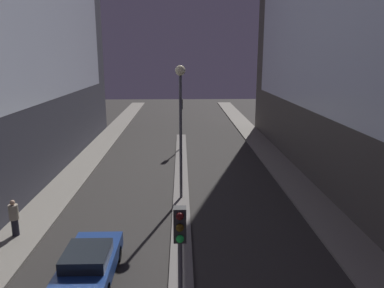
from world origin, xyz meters
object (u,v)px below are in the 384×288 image
traffic_light_near (180,251)px  pedestrian_on_left_sidewalk (14,217)px  street_lamp (180,106)px  car_left_lane (89,263)px  traffic_light_mid (181,112)px

traffic_light_near → pedestrian_on_left_sidewalk: size_ratio=2.57×
street_lamp → car_left_lane: bearing=-113.1°
traffic_light_mid → street_lamp: 11.84m
traffic_light_near → car_left_lane: bearing=130.8°
traffic_light_mid → car_left_lane: (-3.38, -19.60, -2.64)m
traffic_light_mid → pedestrian_on_left_sidewalk: 17.98m
traffic_light_mid → pedestrian_on_left_sidewalk: (-7.57, -16.13, -2.34)m
pedestrian_on_left_sidewalk → street_lamp: bearing=30.6°
traffic_light_near → traffic_light_mid: same height
car_left_lane → traffic_light_near: bearing=-49.2°
street_lamp → pedestrian_on_left_sidewalk: bearing=-149.4°
traffic_light_mid → car_left_lane: traffic_light_mid is taller
traffic_light_near → traffic_light_mid: bearing=90.0°
traffic_light_mid → street_lamp: bearing=-90.0°
car_left_lane → pedestrian_on_left_sidewalk: 5.44m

